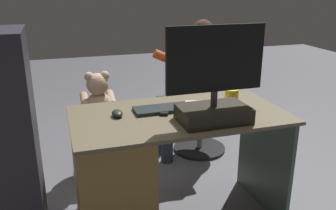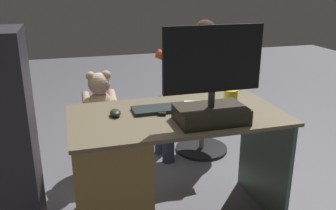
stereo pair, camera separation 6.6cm
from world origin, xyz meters
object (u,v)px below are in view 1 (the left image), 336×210
at_px(office_chair_teddy, 101,140).
at_px(teddy_bear, 98,98).
at_px(desk, 126,174).
at_px(monitor, 214,92).
at_px(computer_mouse, 117,113).
at_px(tv_remote, 165,110).
at_px(visitor_chair, 200,123).
at_px(keyboard, 170,108).
at_px(person, 193,78).
at_px(cup, 231,97).

relative_size(office_chair_teddy, teddy_bear, 1.19).
distance_m(desk, teddy_bear, 0.82).
relative_size(monitor, computer_mouse, 5.53).
relative_size(tv_remote, office_chair_teddy, 0.34).
bearing_deg(computer_mouse, visitor_chair, -135.80).
relative_size(computer_mouse, office_chair_teddy, 0.22).
bearing_deg(keyboard, tv_remote, 31.36).
xyz_separation_m(desk, keyboard, (-0.29, -0.07, 0.35)).
relative_size(desk, visitor_chair, 2.68).
xyz_separation_m(visitor_chair, person, (0.08, 0.01, 0.41)).
height_order(monitor, computer_mouse, monitor).
xyz_separation_m(keyboard, person, (-0.46, -0.80, -0.06)).
height_order(office_chair_teddy, teddy_bear, teddy_bear).
xyz_separation_m(office_chair_teddy, teddy_bear, (-0.00, -0.01, 0.35)).
relative_size(keyboard, teddy_bear, 1.14).
xyz_separation_m(monitor, office_chair_teddy, (0.50, -0.95, -0.62)).
height_order(desk, computer_mouse, computer_mouse).
height_order(keyboard, tv_remote, keyboard).
height_order(computer_mouse, tv_remote, computer_mouse).
bearing_deg(teddy_bear, cup, 133.55).
xyz_separation_m(desk, teddy_bear, (0.05, -0.79, 0.22)).
distance_m(desk, person, 1.19).
distance_m(teddy_bear, person, 0.80).
relative_size(desk, keyboard, 2.90).
xyz_separation_m(monitor, teddy_bear, (0.50, -0.96, -0.27)).
relative_size(cup, visitor_chair, 0.22).
height_order(monitor, visitor_chair, monitor).
distance_m(cup, visitor_chair, 1.00).
distance_m(computer_mouse, tv_remote, 0.27).
relative_size(monitor, teddy_bear, 1.44).
height_order(desk, person, person).
xyz_separation_m(monitor, tv_remote, (0.21, -0.22, -0.15)).
relative_size(keyboard, tv_remote, 2.80).
height_order(computer_mouse, visitor_chair, computer_mouse).
height_order(computer_mouse, teddy_bear, teddy_bear).
distance_m(keyboard, tv_remote, 0.04).
distance_m(monitor, teddy_bear, 1.12).
bearing_deg(desk, visitor_chair, -133.02).
xyz_separation_m(computer_mouse, teddy_bear, (0.02, -0.73, -0.13)).
bearing_deg(person, visitor_chair, -173.05).
bearing_deg(tv_remote, monitor, 152.85).
bearing_deg(office_chair_teddy, visitor_chair, -173.05).
relative_size(desk, person, 1.07).
bearing_deg(person, monitor, 74.29).
height_order(cup, tv_remote, cup).
xyz_separation_m(cup, teddy_bear, (0.71, -0.75, -0.16)).
height_order(cup, teddy_bear, cup).
relative_size(desk, computer_mouse, 12.67).
bearing_deg(keyboard, office_chair_teddy, -64.82).
bearing_deg(cup, desk, 3.56).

